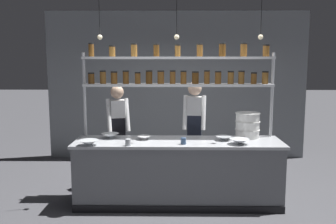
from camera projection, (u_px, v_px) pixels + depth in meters
ground_plane at (178, 203)px, 5.43m from camera, size 40.00×40.00×0.00m
back_wall at (177, 86)px, 7.77m from camera, size 5.34×0.12×3.03m
prep_counter at (178, 172)px, 5.36m from camera, size 2.94×0.76×0.92m
spice_shelf_unit at (179, 75)px, 5.50m from camera, size 2.82×0.28×2.30m
chef_left at (118, 129)px, 6.00m from camera, size 0.41×0.34×1.66m
chef_center at (194, 127)px, 5.97m from camera, size 0.39×0.32×1.72m
container_stack at (248, 125)px, 5.49m from camera, size 0.36×0.36×0.37m
prep_bowl_near_left at (144, 138)px, 5.38m from camera, size 0.20×0.20×0.05m
prep_bowl_center_front at (239, 142)px, 5.08m from camera, size 0.27×0.27×0.08m
prep_bowl_center_back at (89, 143)px, 5.01m from camera, size 0.27×0.27×0.07m
prep_bowl_near_right at (224, 138)px, 5.32m from camera, size 0.22×0.22×0.06m
prep_bowl_far_left at (110, 136)px, 5.47m from camera, size 0.26×0.26×0.07m
serving_cup_front at (183, 141)px, 5.08m from camera, size 0.07×0.07×0.09m
serving_cup_by_board at (128, 142)px, 4.99m from camera, size 0.08×0.08×0.09m
pendant_light_row at (179, 35)px, 5.09m from camera, size 2.26×0.07×0.65m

